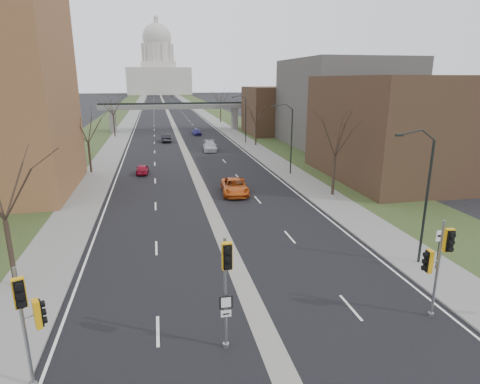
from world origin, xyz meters
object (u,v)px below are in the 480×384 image
object	(u,v)px
car_right_near	(235,186)
car_right_far	(197,132)
car_left_near	(142,169)
speed_limit_sign	(439,242)
signal_pole_right	(438,257)
signal_pole_left	(28,312)
signal_pole_median	(226,276)
car_right_mid	(210,146)
car_left_far	(166,138)

from	to	relation	value
car_right_near	car_right_far	size ratio (longest dim) A/B	1.43
car_right_far	car_left_near	bearing A→B (deg)	-112.67
speed_limit_sign	car_right_near	distance (m)	21.77
signal_pole_right	speed_limit_sign	world-z (taller)	signal_pole_right
signal_pole_left	signal_pole_median	world-z (taller)	signal_pole_median
car_left_near	car_right_near	bearing A→B (deg)	133.23
speed_limit_sign	car_right_mid	xyz separation A→B (m)	(-8.12, 46.36, -1.11)
signal_pole_left	car_right_far	xyz separation A→B (m)	(13.50, 72.15, -2.71)
car_right_mid	car_right_far	bearing A→B (deg)	94.98
car_right_far	signal_pole_right	bearing A→B (deg)	-92.46
signal_pole_left	speed_limit_sign	size ratio (longest dim) A/B	2.01
signal_pole_right	speed_limit_sign	distance (m)	6.20
speed_limit_sign	car_left_far	size ratio (longest dim) A/B	0.54
speed_limit_sign	car_right_far	bearing A→B (deg)	100.79
car_left_far	car_right_near	size ratio (longest dim) A/B	0.83
car_right_far	signal_pole_median	bearing A→B (deg)	-100.84
signal_pole_left	signal_pole_right	world-z (taller)	signal_pole_left
signal_pole_left	car_right_mid	bearing A→B (deg)	50.98
signal_pole_median	car_right_far	bearing A→B (deg)	85.13
signal_pole_left	car_left_far	bearing A→B (deg)	59.68
speed_limit_sign	car_left_far	distance (m)	59.99
car_right_near	car_right_far	xyz separation A→B (m)	(0.76, 46.67, -0.11)
speed_limit_sign	signal_pole_median	bearing A→B (deg)	-156.86
signal_pole_left	car_right_near	distance (m)	28.60
speed_limit_sign	car_right_mid	distance (m)	47.08
speed_limit_sign	car_right_far	distance (m)	66.96
car_left_near	car_right_mid	xyz separation A→B (m)	(10.69, 15.13, 0.16)
signal_pole_right	car_left_near	distance (m)	38.97
signal_pole_right	car_left_near	bearing A→B (deg)	119.22
signal_pole_right	car_left_near	xyz separation A→B (m)	(-14.97, 35.88, -2.77)
signal_pole_left	car_right_mid	xyz separation A→B (m)	(13.70, 52.08, -2.61)
signal_pole_left	signal_pole_right	distance (m)	18.02
signal_pole_left	car_right_near	xyz separation A→B (m)	(12.74, 25.48, -2.59)
car_right_mid	signal_pole_left	bearing A→B (deg)	-100.33
signal_pole_left	signal_pole_right	xyz separation A→B (m)	(17.99, 1.08, -0.00)
signal_pole_median	car_right_far	xyz separation A→B (m)	(5.96, 71.48, -3.03)
signal_pole_median	signal_pole_right	world-z (taller)	signal_pole_median
signal_pole_median	car_right_far	distance (m)	71.79
speed_limit_sign	car_left_near	world-z (taller)	speed_limit_sign
car_left_near	car_left_far	world-z (taller)	car_left_far
car_right_mid	car_right_near	bearing A→B (deg)	-87.66
car_left_near	car_right_far	size ratio (longest dim) A/B	0.91
signal_pole_median	car_right_near	world-z (taller)	signal_pole_median
car_right_near	car_left_far	bearing A→B (deg)	104.05
car_left_far	car_right_far	distance (m)	10.76
car_left_far	speed_limit_sign	bearing A→B (deg)	102.52
car_right_near	car_right_far	distance (m)	46.68
car_left_far	car_right_mid	size ratio (longest dim) A/B	0.89
signal_pole_left	car_right_far	bearing A→B (deg)	55.12
car_right_mid	car_right_far	distance (m)	20.07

